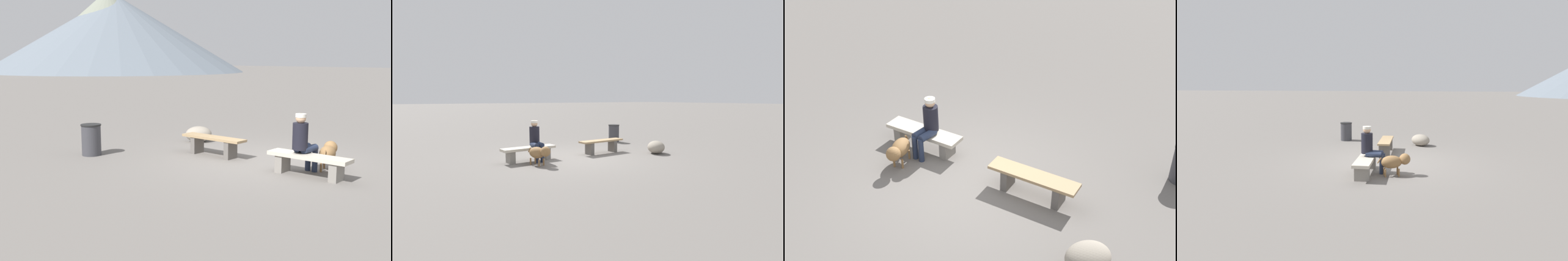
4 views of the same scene
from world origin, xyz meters
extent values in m
cube|color=slate|center=(0.00, 0.00, -0.03)|extent=(210.00, 210.00, 0.06)
cube|color=#605B56|center=(-1.72, -0.29, 0.20)|extent=(0.15, 0.36, 0.40)
cube|color=#605B56|center=(-0.72, -0.22, 0.20)|extent=(0.15, 0.36, 0.40)
cube|color=#A3845B|center=(-1.22, -0.26, 0.43)|extent=(1.67, 0.49, 0.06)
cube|color=gray|center=(0.81, -0.38, 0.17)|extent=(0.18, 0.36, 0.35)
cube|color=gray|center=(1.94, -0.30, 0.17)|extent=(0.18, 0.36, 0.35)
cube|color=beige|center=(1.37, -0.34, 0.39)|extent=(1.66, 0.52, 0.07)
cylinder|color=black|center=(1.18, -0.35, 0.76)|extent=(0.30, 0.30, 0.52)
sphere|color=#D8A87F|center=(1.18, -0.35, 1.11)|extent=(0.20, 0.20, 0.20)
cylinder|color=silver|center=(1.18, -0.35, 1.17)|extent=(0.21, 0.21, 0.07)
cylinder|color=#232D47|center=(1.27, -0.15, 0.50)|extent=(0.17, 0.41, 0.15)
cylinder|color=#232D47|center=(1.28, 0.05, 0.25)|extent=(0.11, 0.11, 0.50)
cylinder|color=#232D47|center=(1.11, -0.15, 0.50)|extent=(0.17, 0.41, 0.15)
cylinder|color=#232D47|center=(1.11, 0.06, 0.25)|extent=(0.11, 0.11, 0.50)
ellipsoid|color=olive|center=(1.40, 0.32, 0.35)|extent=(0.48, 0.61, 0.32)
sphere|color=olive|center=(1.28, 0.64, 0.42)|extent=(0.28, 0.28, 0.28)
cylinder|color=olive|center=(1.26, 0.45, 0.10)|extent=(0.04, 0.04, 0.20)
cylinder|color=olive|center=(1.42, 0.51, 0.10)|extent=(0.04, 0.04, 0.20)
cylinder|color=olive|center=(1.37, 0.13, 0.10)|extent=(0.04, 0.04, 0.20)
cylinder|color=olive|center=(1.54, 0.19, 0.10)|extent=(0.04, 0.04, 0.20)
cylinder|color=olive|center=(1.50, 0.03, 0.40)|extent=(0.07, 0.12, 0.15)
ellipsoid|color=gray|center=(-2.76, 0.79, 0.21)|extent=(0.88, 0.92, 0.43)
camera|label=1|loc=(6.06, -8.02, 2.25)|focal=42.63mm
camera|label=2|loc=(4.79, 8.22, 1.87)|focal=28.26mm
camera|label=3|loc=(-4.50, 6.06, 5.61)|focal=45.69mm
camera|label=4|loc=(9.00, 1.44, 2.25)|focal=29.14mm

